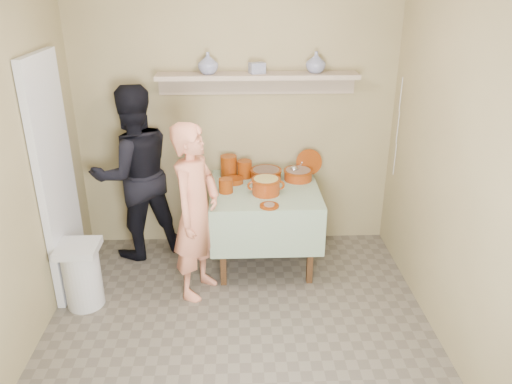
{
  "coord_description": "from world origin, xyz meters",
  "views": [
    {
      "loc": [
        0.0,
        -2.85,
        2.51
      ],
      "look_at": [
        0.15,
        0.75,
        0.95
      ],
      "focal_mm": 35.0,
      "sensor_mm": 36.0,
      "label": 1
    }
  ],
  "objects_px": {
    "cazuela_rice": "(266,185)",
    "person_cook": "(196,212)",
    "person_helper": "(135,174)",
    "serving_table": "(265,200)",
    "trash_bin": "(82,275)"
  },
  "relations": [
    {
      "from": "cazuela_rice",
      "to": "person_cook",
      "type": "bearing_deg",
      "value": -150.93
    },
    {
      "from": "person_cook",
      "to": "person_helper",
      "type": "xyz_separation_m",
      "value": [
        -0.61,
        0.69,
        0.08
      ]
    },
    {
      "from": "person_helper",
      "to": "cazuela_rice",
      "type": "relative_size",
      "value": 5.02
    },
    {
      "from": "cazuela_rice",
      "to": "serving_table",
      "type": "bearing_deg",
      "value": 91.34
    },
    {
      "from": "serving_table",
      "to": "cazuela_rice",
      "type": "height_order",
      "value": "cazuela_rice"
    },
    {
      "from": "person_cook",
      "to": "serving_table",
      "type": "bearing_deg",
      "value": -27.5
    },
    {
      "from": "person_cook",
      "to": "person_helper",
      "type": "distance_m",
      "value": 0.93
    },
    {
      "from": "cazuela_rice",
      "to": "trash_bin",
      "type": "relative_size",
      "value": 0.59
    },
    {
      "from": "person_helper",
      "to": "trash_bin",
      "type": "relative_size",
      "value": 2.96
    },
    {
      "from": "person_helper",
      "to": "trash_bin",
      "type": "xyz_separation_m",
      "value": [
        -0.32,
        -0.86,
        -0.54
      ]
    },
    {
      "from": "serving_table",
      "to": "trash_bin",
      "type": "xyz_separation_m",
      "value": [
        -1.52,
        -0.63,
        -0.36
      ]
    },
    {
      "from": "person_cook",
      "to": "cazuela_rice",
      "type": "relative_size",
      "value": 4.55
    },
    {
      "from": "serving_table",
      "to": "cazuela_rice",
      "type": "distance_m",
      "value": 0.24
    },
    {
      "from": "person_helper",
      "to": "cazuela_rice",
      "type": "xyz_separation_m",
      "value": [
        1.2,
        -0.36,
        0.02
      ]
    },
    {
      "from": "person_helper",
      "to": "trash_bin",
      "type": "distance_m",
      "value": 1.07
    }
  ]
}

